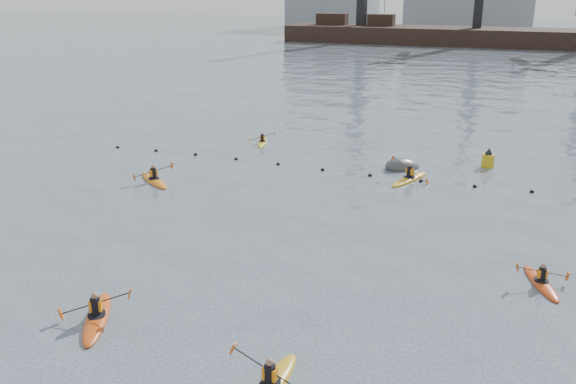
# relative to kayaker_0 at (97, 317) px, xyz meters

# --- Properties ---
(float_line) EXTENTS (33.24, 0.73, 0.24)m
(float_line) POSITION_rel_kayaker_0_xyz_m (3.33, 19.59, -0.08)
(float_line) COLOR black
(float_line) RESTS_ON ground
(barge_pier) EXTENTS (72.00, 19.30, 29.50)m
(barge_pier) POSITION_rel_kayaker_0_xyz_m (3.61, 107.05, 1.78)
(barge_pier) COLOR black
(barge_pier) RESTS_ON ground
(kayaker_0) EXTENTS (2.34, 3.55, 1.27)m
(kayaker_0) POSITION_rel_kayaker_0_xyz_m (0.00, 0.00, 0.00)
(kayaker_0) COLOR #C14512
(kayaker_0) RESTS_ON ground
(kayaker_2) EXTENTS (3.29, 2.73, 1.15)m
(kayaker_2) POSITION_rel_kayaker_0_xyz_m (-6.61, 13.87, -0.00)
(kayaker_2) COLOR orange
(kayaker_2) RESTS_ON ground
(kayaker_3) EXTENTS (2.47, 3.71, 1.47)m
(kayaker_3) POSITION_rel_kayaker_0_xyz_m (7.15, 19.37, 0.00)
(kayaker_3) COLOR gold
(kayaker_3) RESTS_ON ground
(kayaker_4) EXTENTS (1.98, 3.08, 1.01)m
(kayaker_4) POSITION_rel_kayaker_0_xyz_m (14.14, 8.13, -0.02)
(kayaker_4) COLOR #C13F12
(kayaker_4) RESTS_ON ground
(kayaker_5) EXTENTS (1.91, 2.90, 1.03)m
(kayaker_5) POSITION_rel_kayaker_0_xyz_m (-4.24, 24.31, -0.02)
(kayaker_5) COLOR gold
(kayaker_5) RESTS_ON ground
(mooring_buoy) EXTENTS (2.97, 3.01, 1.76)m
(mooring_buoy) POSITION_rel_kayaker_0_xyz_m (6.34, 21.71, -0.11)
(mooring_buoy) COLOR #3C3E41
(mooring_buoy) RESTS_ON ground
(nav_buoy) EXTENTS (0.76, 0.76, 1.38)m
(nav_buoy) POSITION_rel_kayaker_0_xyz_m (11.22, 23.80, 0.31)
(nav_buoy) COLOR gold
(nav_buoy) RESTS_ON ground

